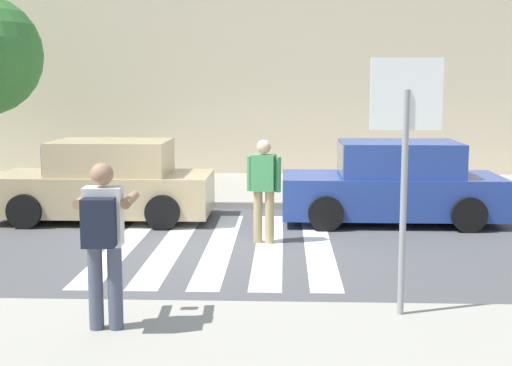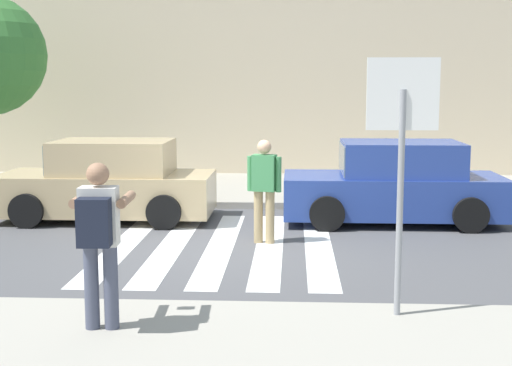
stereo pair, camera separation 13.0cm
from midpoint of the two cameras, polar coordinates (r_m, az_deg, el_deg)
name	(u,v)px [view 2 (the right image)]	position (r m, az deg, el deg)	size (l,w,h in m)	color
ground_plane	(220,248)	(11.55, -2.61, -5.25)	(120.00, 120.00, 0.00)	#4C4C4F
sidewalk_far	(245,189)	(17.41, -0.70, -0.46)	(60.00, 4.80, 0.14)	#9E998C
building_facade_far	(254,69)	(21.61, 0.05, 9.13)	(56.00, 4.00, 6.10)	beige
crosswalk_stripe_0	(125,244)	(12.00, -10.17, -4.84)	(0.44, 5.20, 0.01)	silver
crosswalk_stripe_1	(172,245)	(11.85, -6.38, -4.93)	(0.44, 5.20, 0.01)	silver
crosswalk_stripe_2	(221,245)	(11.74, -2.52, -5.00)	(0.44, 5.20, 0.01)	silver
crosswalk_stripe_3	(269,246)	(11.70, 1.40, -5.05)	(0.44, 5.20, 0.01)	silver
crosswalk_stripe_4	(318,246)	(11.70, 5.34, -5.08)	(0.44, 5.20, 0.01)	silver
stop_sign	(402,129)	(7.72, 12.07, 4.22)	(0.76, 0.08, 2.78)	gray
photographer_with_backpack	(99,231)	(7.37, -11.96, -3.81)	(0.61, 0.86, 1.72)	#474C60
pedestrian_crossing	(264,185)	(11.74, 0.98, -0.18)	(0.57, 0.32, 1.72)	tan
parked_car_tan	(109,183)	(14.06, -11.45, 0.02)	(4.10, 1.92, 1.55)	tan
parked_car_blue	(395,185)	(13.77, 11.29, -0.15)	(4.10, 1.92, 1.55)	#284293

